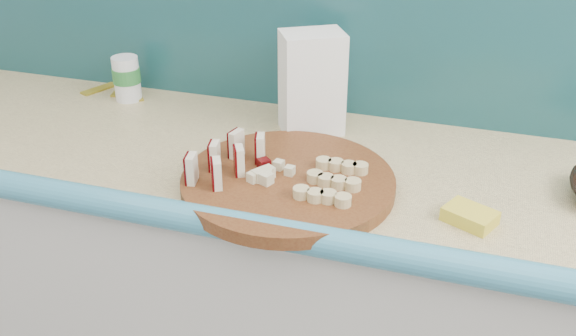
# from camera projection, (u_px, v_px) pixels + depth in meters

# --- Properties ---
(kitchen_counter) EXTENTS (2.20, 0.63, 0.91)m
(kitchen_counter) POSITION_uv_depth(u_px,v_px,m) (239.00, 300.00, 1.70)
(kitchen_counter) COLOR silver
(kitchen_counter) RESTS_ON ground
(backsplash) EXTENTS (2.20, 0.02, 0.50)m
(backsplash) POSITION_uv_depth(u_px,v_px,m) (270.00, 9.00, 1.60)
(backsplash) COLOR teal
(backsplash) RESTS_ON kitchen_counter
(cutting_board) EXTENTS (0.46, 0.46, 0.03)m
(cutting_board) POSITION_uv_depth(u_px,v_px,m) (288.00, 182.00, 1.31)
(cutting_board) COLOR #4F2210
(cutting_board) RESTS_ON kitchen_counter
(apple_wedges) EXTENTS (0.12, 0.17, 0.06)m
(apple_wedges) POSITION_uv_depth(u_px,v_px,m) (227.00, 158.00, 1.31)
(apple_wedges) COLOR beige
(apple_wedges) RESTS_ON cutting_board
(apple_chunks) EXTENTS (0.06, 0.07, 0.02)m
(apple_chunks) POSITION_uv_depth(u_px,v_px,m) (275.00, 170.00, 1.31)
(apple_chunks) COLOR #F4EDC3
(apple_chunks) RESTS_ON cutting_board
(banana_slices) EXTENTS (0.12, 0.17, 0.02)m
(banana_slices) POSITION_uv_depth(u_px,v_px,m) (332.00, 180.00, 1.27)
(banana_slices) COLOR #D1BA7F
(banana_slices) RESTS_ON cutting_board
(flour_bag) EXTENTS (0.17, 0.16, 0.24)m
(flour_bag) POSITION_uv_depth(u_px,v_px,m) (312.00, 83.00, 1.51)
(flour_bag) COLOR white
(flour_bag) RESTS_ON kitchen_counter
(canister) EXTENTS (0.07, 0.07, 0.12)m
(canister) POSITION_uv_depth(u_px,v_px,m) (127.00, 78.00, 1.71)
(canister) COLOR white
(canister) RESTS_ON kitchen_counter
(sponge) EXTENTS (0.11, 0.10, 0.03)m
(sponge) POSITION_uv_depth(u_px,v_px,m) (470.00, 216.00, 1.20)
(sponge) COLOR yellow
(sponge) RESTS_ON kitchen_counter
(banana_peel) EXTENTS (0.20, 0.16, 0.01)m
(banana_peel) POSITION_uv_depth(u_px,v_px,m) (120.00, 89.00, 1.80)
(banana_peel) COLOR #B39A22
(banana_peel) RESTS_ON kitchen_counter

